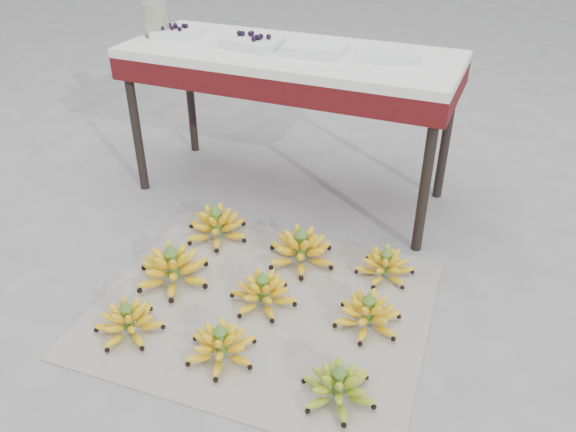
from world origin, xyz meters
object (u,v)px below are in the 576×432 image
at_px(bunch_mid_left, 173,269).
at_px(tray_left, 252,43).
at_px(bunch_back_center, 301,250).
at_px(tray_far_left, 178,33).
at_px(newspaper_mat, 263,306).
at_px(bunch_mid_right, 368,314).
at_px(bunch_front_center, 221,345).
at_px(bunch_back_left, 217,226).
at_px(vendor_table, 289,68).
at_px(tray_far_right, 392,56).
at_px(bunch_mid_center, 263,293).
at_px(tray_right, 315,49).
at_px(bunch_back_right, 385,266).
at_px(glass_jar, 156,20).
at_px(bunch_front_right, 338,386).
at_px(bunch_front_left, 128,322).

xyz_separation_m(bunch_mid_left, tray_left, (-0.03, 0.85, 0.70)).
relative_size(bunch_back_center, tray_far_left, 1.34).
bearing_deg(newspaper_mat, bunch_mid_right, 7.08).
bearing_deg(bunch_front_center, newspaper_mat, 108.24).
relative_size(bunch_back_left, vendor_table, 0.24).
relative_size(bunch_back_center, tray_left, 1.24).
height_order(bunch_mid_left, bunch_back_center, bunch_mid_left).
height_order(bunch_front_center, vendor_table, vendor_table).
bearing_deg(vendor_table, bunch_mid_left, -99.16).
relative_size(bunch_back_center, vendor_table, 0.22).
relative_size(bunch_mid_right, tray_far_right, 1.13).
bearing_deg(bunch_mid_left, bunch_back_left, 93.80).
height_order(bunch_mid_center, tray_right, tray_right).
bearing_deg(bunch_back_right, glass_jar, 140.51).
distance_m(tray_right, tray_far_right, 0.34).
relative_size(bunch_back_left, bunch_back_center, 1.10).
relative_size(newspaper_mat, vendor_table, 0.81).
bearing_deg(tray_far_left, bunch_front_right, -43.28).
distance_m(newspaper_mat, bunch_front_right, 0.52).
distance_m(bunch_front_left, bunch_back_left, 0.67).
xyz_separation_m(bunch_mid_center, bunch_back_center, (0.03, 0.31, 0.01)).
relative_size(newspaper_mat, bunch_mid_center, 4.00).
distance_m(bunch_front_center, bunch_back_left, 0.75).
distance_m(bunch_front_left, tray_far_right, 1.53).
relative_size(newspaper_mat, bunch_mid_right, 4.25).
relative_size(bunch_mid_center, vendor_table, 0.20).
xyz_separation_m(bunch_front_left, tray_left, (-0.04, 1.16, 0.71)).
relative_size(bunch_mid_center, tray_left, 1.12).
bearing_deg(tray_far_right, tray_far_left, -178.76).
height_order(newspaper_mat, tray_far_right, tray_far_right).
bearing_deg(bunch_front_left, bunch_mid_right, 22.34).
xyz_separation_m(bunch_mid_center, vendor_table, (-0.25, 0.87, 0.60)).
height_order(bunch_front_center, bunch_back_left, bunch_back_left).
distance_m(bunch_front_left, tray_far_left, 1.46).
bearing_deg(bunch_mid_right, tray_left, 125.84).
xyz_separation_m(tray_left, glass_jar, (-0.52, 0.01, 0.06)).
bearing_deg(tray_far_right, newspaper_mat, -103.30).
bearing_deg(bunch_mid_left, tray_far_right, 60.66).
bearing_deg(bunch_mid_right, bunch_mid_center, 175.22).
relative_size(newspaper_mat, bunch_front_center, 3.87).
bearing_deg(newspaper_mat, bunch_mid_center, 115.26).
bearing_deg(glass_jar, bunch_back_center, -28.29).
bearing_deg(bunch_back_right, tray_far_left, 138.09).
xyz_separation_m(bunch_back_left, tray_far_left, (-0.45, 0.52, 0.70)).
distance_m(bunch_mid_right, tray_left, 1.35).
distance_m(bunch_front_left, glass_jar, 1.51).
xyz_separation_m(bunch_back_left, tray_far_right, (0.60, 0.55, 0.70)).
bearing_deg(tray_far_left, bunch_mid_right, -33.33).
bearing_deg(bunch_back_right, tray_left, 130.10).
relative_size(bunch_front_center, bunch_front_right, 1.05).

